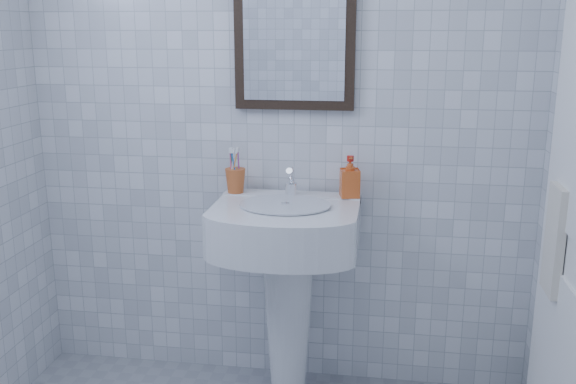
# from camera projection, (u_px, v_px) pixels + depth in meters

# --- Properties ---
(wall_back) EXTENTS (2.20, 0.02, 2.50)m
(wall_back) POSITION_uv_depth(u_px,v_px,m) (278.00, 106.00, 2.72)
(wall_back) COLOR white
(wall_back) RESTS_ON ground
(washbasin) EXTENTS (0.58, 0.43, 0.90)m
(washbasin) POSITION_uv_depth(u_px,v_px,m) (287.00, 268.00, 2.67)
(washbasin) COLOR white
(washbasin) RESTS_ON ground
(faucet) EXTENTS (0.05, 0.11, 0.13)m
(faucet) POSITION_uv_depth(u_px,v_px,m) (291.00, 183.00, 2.69)
(faucet) COLOR white
(faucet) RESTS_ON washbasin
(toothbrush_cup) EXTENTS (0.12, 0.12, 0.10)m
(toothbrush_cup) POSITION_uv_depth(u_px,v_px,m) (235.00, 181.00, 2.73)
(toothbrush_cup) COLOR #C05927
(toothbrush_cup) RESTS_ON washbasin
(soap_dispenser) EXTENTS (0.09, 0.09, 0.17)m
(soap_dispenser) POSITION_uv_depth(u_px,v_px,m) (350.00, 176.00, 2.65)
(soap_dispenser) COLOR #C73C13
(soap_dispenser) RESTS_ON washbasin
(wall_mirror) EXTENTS (0.50, 0.04, 0.62)m
(wall_mirror) POSITION_uv_depth(u_px,v_px,m) (294.00, 34.00, 2.62)
(wall_mirror) COLOR black
(wall_mirror) RESTS_ON wall_back
(towel_ring) EXTENTS (0.01, 0.18, 0.18)m
(towel_ring) POSITION_uv_depth(u_px,v_px,m) (566.00, 189.00, 2.14)
(towel_ring) COLOR white
(towel_ring) RESTS_ON wall_right
(hand_towel) EXTENTS (0.03, 0.16, 0.38)m
(hand_towel) POSITION_uv_depth(u_px,v_px,m) (554.00, 240.00, 2.19)
(hand_towel) COLOR white
(hand_towel) RESTS_ON towel_ring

